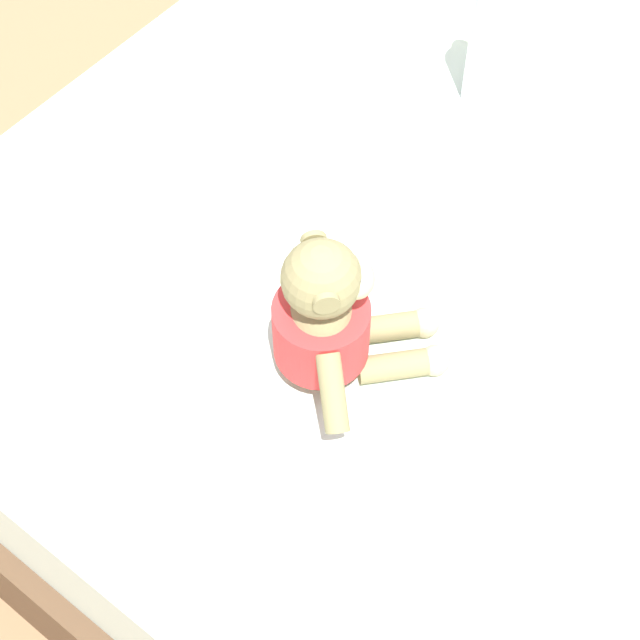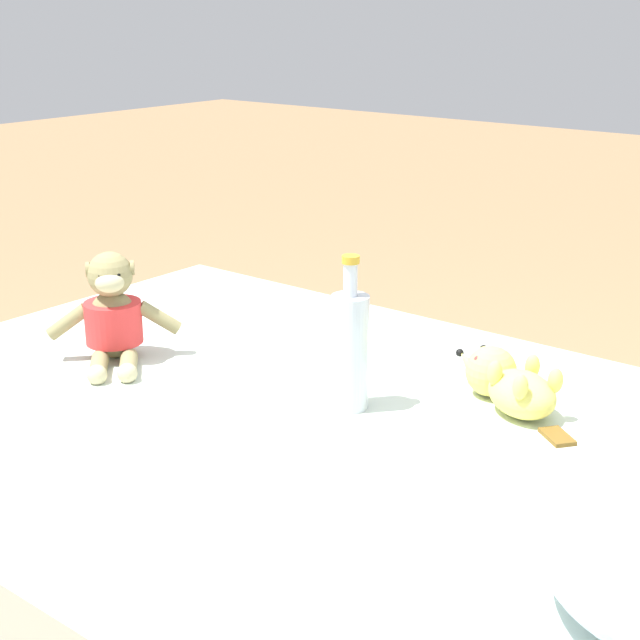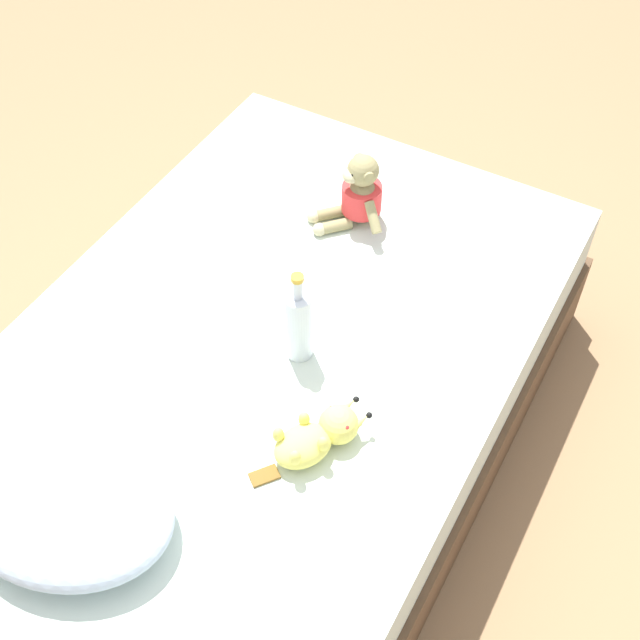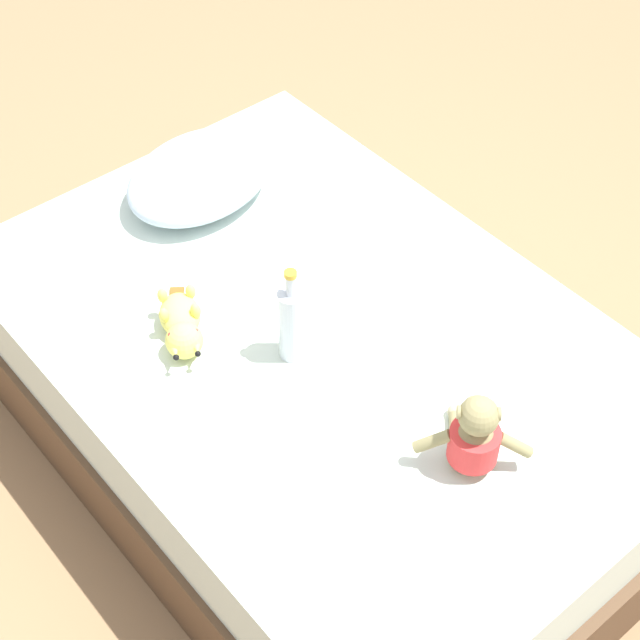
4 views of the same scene
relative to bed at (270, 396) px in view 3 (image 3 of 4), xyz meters
name	(u,v)px [view 3 (image 3 of 4)]	position (x,y,z in m)	size (l,w,h in m)	color
ground_plane	(273,443)	(0.00, 0.00, -0.26)	(16.00, 16.00, 0.00)	#93704C
bed	(270,396)	(0.00, 0.00, 0.00)	(1.33, 1.98, 0.52)	brown
pillow	(66,509)	(0.10, 0.68, 0.34)	(0.57, 0.47, 0.15)	silver
plush_monkey	(359,195)	(0.01, -0.55, 0.36)	(0.26, 0.26, 0.24)	#8E8456
plush_yellow_creature	(318,436)	(-0.29, 0.22, 0.31)	(0.21, 0.31, 0.10)	#EAE066
glass_bottle	(299,324)	(-0.10, -0.01, 0.38)	(0.07, 0.07, 0.30)	silver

